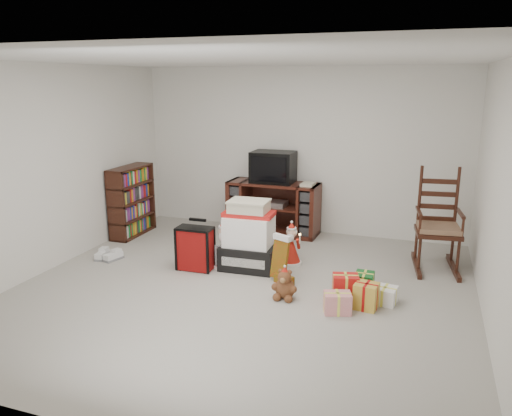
{
  "coord_description": "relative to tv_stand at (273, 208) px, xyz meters",
  "views": [
    {
      "loc": [
        1.86,
        -4.86,
        2.29
      ],
      "look_at": [
        -0.04,
        0.6,
        0.81
      ],
      "focal_mm": 35.0,
      "sensor_mm": 36.0,
      "label": 1
    }
  ],
  "objects": [
    {
      "name": "rocking_chair",
      "position": [
        2.38,
        -0.73,
        0.05
      ],
      "size": [
        0.63,
        0.93,
        1.31
      ],
      "rotation": [
        0.0,
        0.0,
        0.13
      ],
      "color": "#3D1810",
      "rests_on": "floor"
    },
    {
      "name": "gift_cluster",
      "position": [
        1.62,
        -2.13,
        -0.28
      ],
      "size": [
        0.69,
        0.78,
        0.24
      ],
      "color": "red",
      "rests_on": "floor"
    },
    {
      "name": "teddy_bear",
      "position": [
        0.84,
        -2.26,
        -0.25
      ],
      "size": [
        0.22,
        0.19,
        0.33
      ],
      "color": "brown",
      "rests_on": "floor"
    },
    {
      "name": "room",
      "position": [
        0.33,
        -2.22,
        0.85
      ],
      "size": [
        5.01,
        5.01,
        2.51
      ],
      "color": "#AEA89F",
      "rests_on": "ground"
    },
    {
      "name": "bookshelf",
      "position": [
        -2.0,
        -0.79,
        0.11
      ],
      "size": [
        0.29,
        0.86,
        1.05
      ],
      "color": "#3D1810",
      "rests_on": "floor"
    },
    {
      "name": "sneaker_pair",
      "position": [
        -1.7,
        -1.86,
        -0.35
      ],
      "size": [
        0.34,
        0.29,
        0.1
      ],
      "rotation": [
        0.0,
        0.0,
        -0.0
      ],
      "color": "silver",
      "rests_on": "floor"
    },
    {
      "name": "mrs_claus_figurine",
      "position": [
        -0.14,
        -1.61,
        -0.16
      ],
      "size": [
        0.31,
        0.29,
        0.63
      ],
      "color": "#AD1D12",
      "rests_on": "floor"
    },
    {
      "name": "santa_figurine",
      "position": [
        0.63,
        -1.23,
        -0.18
      ],
      "size": [
        0.27,
        0.26,
        0.56
      ],
      "color": "#AD1D12",
      "rests_on": "floor"
    },
    {
      "name": "red_suitcase",
      "position": [
        -0.44,
        -1.81,
        -0.12
      ],
      "size": [
        0.43,
        0.24,
        0.64
      ],
      "rotation": [
        0.0,
        0.0,
        0.03
      ],
      "color": "maroon",
      "rests_on": "floor"
    },
    {
      "name": "tv_stand",
      "position": [
        0.0,
        0.0,
        0.0
      ],
      "size": [
        1.4,
        0.54,
        0.79
      ],
      "rotation": [
        0.0,
        0.0,
        -0.03
      ],
      "color": "#481E14",
      "rests_on": "floor"
    },
    {
      "name": "crt_television",
      "position": [
        -0.01,
        0.01,
        0.63
      ],
      "size": [
        0.63,
        0.46,
        0.47
      ],
      "rotation": [
        0.0,
        0.0,
        0.0
      ],
      "color": "black",
      "rests_on": "tv_stand"
    },
    {
      "name": "stocking",
      "position": [
        0.65,
        -1.81,
        -0.11
      ],
      "size": [
        0.29,
        0.21,
        0.57
      ],
      "primitive_type": null,
      "rotation": [
        0.0,
        0.0,
        -0.4
      ],
      "color": "#0B6910",
      "rests_on": "floor"
    },
    {
      "name": "gift_pile",
      "position": [
        0.17,
        -1.54,
        -0.02
      ],
      "size": [
        0.7,
        0.52,
        0.85
      ],
      "rotation": [
        0.0,
        0.0,
        0.04
      ],
      "color": "black",
      "rests_on": "floor"
    }
  ]
}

